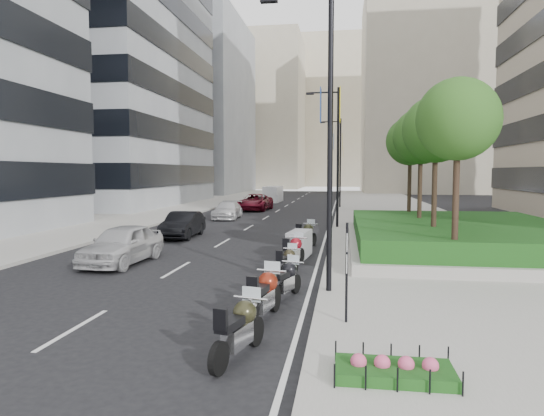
% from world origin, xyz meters
% --- Properties ---
extents(ground, '(160.00, 160.00, 0.00)m').
position_xyz_m(ground, '(0.00, 0.00, 0.00)').
color(ground, black).
rests_on(ground, ground).
extents(sidewalk_right, '(10.00, 100.00, 0.15)m').
position_xyz_m(sidewalk_right, '(9.00, 30.00, 0.07)').
color(sidewalk_right, '#9E9B93').
rests_on(sidewalk_right, ground).
extents(sidewalk_left, '(8.00, 100.00, 0.15)m').
position_xyz_m(sidewalk_left, '(-12.00, 30.00, 0.07)').
color(sidewalk_left, '#9E9B93').
rests_on(sidewalk_left, ground).
extents(lane_edge, '(0.12, 100.00, 0.01)m').
position_xyz_m(lane_edge, '(3.70, 30.00, 0.01)').
color(lane_edge, silver).
rests_on(lane_edge, ground).
extents(lane_centre, '(0.12, 100.00, 0.01)m').
position_xyz_m(lane_centre, '(-1.50, 30.00, 0.01)').
color(lane_centre, silver).
rests_on(lane_centre, ground).
extents(building_grey_mid, '(22.00, 26.00, 40.00)m').
position_xyz_m(building_grey_mid, '(-24.00, 38.00, 20.00)').
color(building_grey_mid, gray).
rests_on(building_grey_mid, ground).
extents(building_grey_far, '(22.00, 26.00, 30.00)m').
position_xyz_m(building_grey_far, '(-24.00, 70.00, 15.00)').
color(building_grey_far, gray).
rests_on(building_grey_far, ground).
extents(building_cream_right, '(28.00, 24.00, 36.00)m').
position_xyz_m(building_cream_right, '(22.00, 80.00, 18.00)').
color(building_cream_right, '#B7AD93').
rests_on(building_cream_right, ground).
extents(building_cream_left, '(26.00, 24.00, 34.00)m').
position_xyz_m(building_cream_left, '(-18.00, 100.00, 17.00)').
color(building_cream_left, '#B7AD93').
rests_on(building_cream_left, ground).
extents(building_cream_centre, '(30.00, 24.00, 38.00)m').
position_xyz_m(building_cream_centre, '(2.00, 120.00, 19.00)').
color(building_cream_centre, '#B7AD93').
rests_on(building_cream_centre, ground).
extents(planter, '(10.00, 14.00, 0.40)m').
position_xyz_m(planter, '(10.00, 10.00, 0.35)').
color(planter, '#A09D95').
rests_on(planter, sidewalk_right).
extents(hedge, '(9.40, 13.40, 0.80)m').
position_xyz_m(hedge, '(10.00, 10.00, 0.95)').
color(hedge, '#1C4313').
rests_on(hedge, planter).
extents(flower_bed, '(2.00, 1.00, 0.20)m').
position_xyz_m(flower_bed, '(5.60, -5.00, 0.25)').
color(flower_bed, '#1C4313').
rests_on(flower_bed, sidewalk_right).
extents(tree_0, '(2.80, 2.80, 6.30)m').
position_xyz_m(tree_0, '(8.50, 4.00, 5.42)').
color(tree_0, '#332319').
rests_on(tree_0, planter).
extents(tree_1, '(2.80, 2.80, 6.30)m').
position_xyz_m(tree_1, '(8.50, 8.00, 5.42)').
color(tree_1, '#332319').
rests_on(tree_1, planter).
extents(tree_2, '(2.80, 2.80, 6.30)m').
position_xyz_m(tree_2, '(8.50, 12.00, 5.42)').
color(tree_2, '#332319').
rests_on(tree_2, planter).
extents(tree_3, '(2.80, 2.80, 6.30)m').
position_xyz_m(tree_3, '(8.50, 16.00, 5.42)').
color(tree_3, '#332319').
rests_on(tree_3, planter).
extents(lamp_post_0, '(2.34, 0.45, 9.00)m').
position_xyz_m(lamp_post_0, '(4.14, 1.00, 5.07)').
color(lamp_post_0, black).
rests_on(lamp_post_0, ground).
extents(lamp_post_1, '(2.34, 0.45, 9.00)m').
position_xyz_m(lamp_post_1, '(4.14, 18.00, 5.07)').
color(lamp_post_1, black).
rests_on(lamp_post_1, ground).
extents(lamp_post_2, '(2.34, 0.45, 9.00)m').
position_xyz_m(lamp_post_2, '(4.14, 36.00, 5.07)').
color(lamp_post_2, black).
rests_on(lamp_post_2, ground).
extents(parking_sign, '(0.06, 0.32, 2.50)m').
position_xyz_m(parking_sign, '(4.80, -2.00, 1.46)').
color(parking_sign, black).
rests_on(parking_sign, ground).
extents(motorcycle_0, '(0.83, 2.19, 1.11)m').
position_xyz_m(motorcycle_0, '(2.72, -4.18, 0.59)').
color(motorcycle_0, black).
rests_on(motorcycle_0, ground).
extents(motorcycle_1, '(0.78, 2.33, 1.17)m').
position_xyz_m(motorcycle_1, '(2.80, -1.67, 0.62)').
color(motorcycle_1, black).
rests_on(motorcycle_1, ground).
extents(motorcycle_2, '(0.84, 1.99, 1.02)m').
position_xyz_m(motorcycle_2, '(3.09, 0.46, 0.55)').
color(motorcycle_2, black).
rests_on(motorcycle_2, ground).
extents(motorcycle_3, '(0.77, 1.92, 0.98)m').
position_xyz_m(motorcycle_3, '(2.79, 3.19, 0.52)').
color(motorcycle_3, black).
rests_on(motorcycle_3, ground).
extents(motorcycle_4, '(0.87, 2.17, 1.10)m').
position_xyz_m(motorcycle_4, '(2.81, 5.24, 0.59)').
color(motorcycle_4, black).
rests_on(motorcycle_4, ground).
extents(motorcycle_5, '(1.01, 1.99, 1.15)m').
position_xyz_m(motorcycle_5, '(2.84, 7.25, 0.57)').
color(motorcycle_5, black).
rests_on(motorcycle_5, ground).
extents(motorcycle_6, '(1.05, 2.19, 1.14)m').
position_xyz_m(motorcycle_6, '(2.91, 9.98, 0.61)').
color(motorcycle_6, black).
rests_on(motorcycle_6, ground).
extents(car_a, '(2.08, 4.71, 1.58)m').
position_xyz_m(car_a, '(-4.02, 4.79, 0.79)').
color(car_a, silver).
rests_on(car_a, ground).
extents(car_b, '(1.68, 4.42, 1.44)m').
position_xyz_m(car_b, '(-4.21, 12.68, 0.72)').
color(car_b, black).
rests_on(car_b, ground).
extents(car_c, '(2.15, 4.76, 1.35)m').
position_xyz_m(car_c, '(-4.34, 23.69, 0.68)').
color(car_c, silver).
rests_on(car_c, ground).
extents(car_d, '(2.88, 5.77, 1.57)m').
position_xyz_m(car_d, '(-3.71, 32.26, 0.78)').
color(car_d, maroon).
rests_on(car_d, ground).
extents(delivery_van, '(1.98, 4.67, 1.93)m').
position_xyz_m(delivery_van, '(-3.92, 45.28, 0.90)').
color(delivery_van, white).
rests_on(delivery_van, ground).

